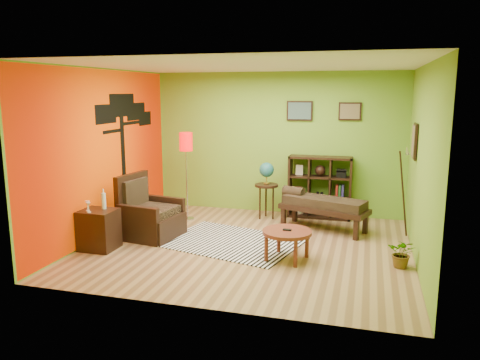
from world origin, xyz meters
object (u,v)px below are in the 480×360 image
(armchair, at_px, (149,218))
(potted_plant, at_px, (402,256))
(cube_shelf, at_px, (320,187))
(bench, at_px, (322,205))
(coffee_table, at_px, (287,235))
(side_cabinet, at_px, (99,229))
(globe_table, at_px, (267,176))
(floor_lamp, at_px, (186,150))

(armchair, bearing_deg, potted_plant, -5.27)
(cube_shelf, distance_m, bench, 0.84)
(coffee_table, xyz_separation_m, potted_plant, (1.60, 0.12, -0.22))
(side_cabinet, distance_m, globe_table, 3.29)
(floor_lamp, relative_size, globe_table, 1.53)
(cube_shelf, relative_size, potted_plant, 2.87)
(potted_plant, bearing_deg, coffee_table, -175.84)
(globe_table, distance_m, potted_plant, 3.20)
(cube_shelf, bearing_deg, floor_lamp, -161.03)
(coffee_table, relative_size, cube_shelf, 0.60)
(armchair, height_order, potted_plant, armchair)
(floor_lamp, xyz_separation_m, cube_shelf, (2.42, 0.83, -0.75))
(coffee_table, distance_m, side_cabinet, 2.91)
(side_cabinet, distance_m, potted_plant, 4.52)
(armchair, xyz_separation_m, potted_plant, (4.05, -0.37, -0.16))
(armchair, distance_m, floor_lamp, 1.56)
(side_cabinet, xyz_separation_m, globe_table, (2.12, 2.46, 0.51))
(cube_shelf, relative_size, bench, 0.73)
(potted_plant, bearing_deg, armchair, 174.73)
(coffee_table, relative_size, armchair, 0.68)
(bench, bearing_deg, potted_plant, -50.29)
(globe_table, distance_m, bench, 1.26)
(coffee_table, bearing_deg, globe_table, 109.90)
(side_cabinet, xyz_separation_m, cube_shelf, (3.11, 2.79, 0.28))
(globe_table, bearing_deg, bench, -23.98)
(side_cabinet, relative_size, cube_shelf, 0.78)
(floor_lamp, bearing_deg, bench, 0.39)
(floor_lamp, height_order, potted_plant, floor_lamp)
(floor_lamp, bearing_deg, side_cabinet, -109.44)
(armchair, relative_size, floor_lamp, 0.63)
(armchair, height_order, side_cabinet, armchair)
(globe_table, xyz_separation_m, cube_shelf, (0.99, 0.32, -0.23))
(floor_lamp, xyz_separation_m, bench, (2.54, 0.02, -0.89))
(bench, bearing_deg, globe_table, 156.02)
(globe_table, height_order, potted_plant, globe_table)
(armchair, height_order, floor_lamp, floor_lamp)
(armchair, distance_m, bench, 3.01)
(coffee_table, distance_m, cube_shelf, 2.49)
(coffee_table, distance_m, bench, 1.69)
(coffee_table, xyz_separation_m, globe_table, (-0.78, 2.14, 0.45))
(side_cabinet, bearing_deg, globe_table, 49.26)
(side_cabinet, relative_size, potted_plant, 2.25)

